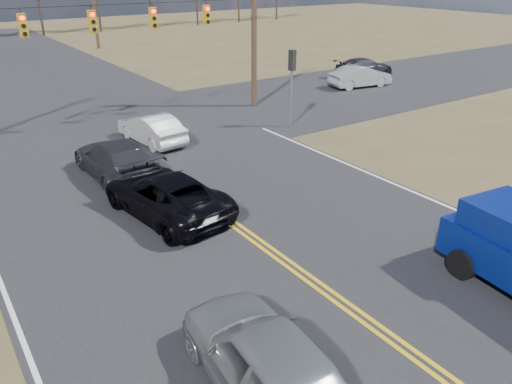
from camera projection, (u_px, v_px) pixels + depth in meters
ground at (372, 326)px, 11.57m from camera, size 160.00×160.00×0.00m
road_main at (178, 184)px, 19.07m from camera, size 14.00×120.00×0.02m
road_cross at (107, 132)px, 25.07m from camera, size 120.00×12.00×0.02m
signal_gantry at (105, 27)px, 23.08m from camera, size 19.60×4.83×10.00m
utility_poles at (100, 25)px, 22.16m from camera, size 19.60×58.32×10.00m
treeline at (43, 2)px, 29.43m from camera, size 87.00×117.80×7.40m
silver_suv at (269, 364)px, 9.32m from camera, size 2.44×5.06×1.67m
black_suv at (166, 194)px, 16.51m from camera, size 3.08×5.48×1.45m
white_car_queue at (151, 128)px, 23.33m from camera, size 1.89×4.32×1.38m
dgrey_car_queue at (117, 159)px, 19.36m from camera, size 2.20×5.33×1.54m
cross_car_east_near at (360, 76)px, 34.17m from camera, size 2.23×4.60×1.45m
cross_car_east_far at (364, 67)px, 37.52m from camera, size 2.35×4.88×1.37m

